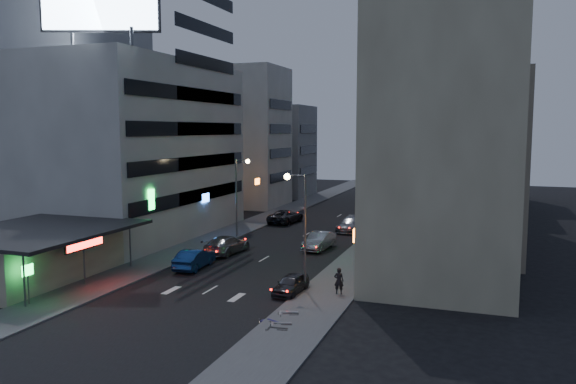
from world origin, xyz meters
The scene contains 29 objects.
ground centered at (0.00, 0.00, 0.00)m, with size 180.00×180.00×0.00m, color black.
sidewalk_left centered at (-8.00, 30.00, 0.06)m, with size 4.00×120.00×0.12m, color #4C4C4F.
sidewalk_right centered at (8.00, 30.00, 0.06)m, with size 4.00×120.00×0.12m, color #4C4C4F.
food_court centered at (-13.90, 2.00, 1.98)m, with size 11.00×13.00×3.88m.
white_building centered at (-17.00, 20.00, 9.00)m, with size 14.00×24.00×18.00m, color beige.
grey_tower centered at (-26.00, 23.00, 17.00)m, with size 10.00×14.00×34.00m, color gray.
shophouse_near centered at (15.00, 10.50, 10.00)m, with size 10.00×11.00×20.00m, color #C2BA98.
shophouse_mid centered at (15.50, 22.00, 8.00)m, with size 11.00×12.00×16.00m, color tan.
shophouse_far centered at (15.00, 35.00, 11.00)m, with size 10.00×14.00×22.00m, color #C2BA98.
far_left_a centered at (-15.50, 45.00, 10.00)m, with size 11.00×10.00×20.00m, color beige.
far_left_b centered at (-16.00, 58.00, 7.50)m, with size 12.00×10.00×15.00m, color gray.
far_right_a centered at (15.50, 50.00, 9.00)m, with size 11.00×12.00×18.00m, color tan.
far_right_b centered at (16.00, 64.00, 12.00)m, with size 12.00×12.00×24.00m, color #C2BA98.
billboard centered at (-12.99, 9.97, 21.66)m, with size 9.52×3.75×6.20m.
street_lamp_right_near centered at (5.90, 6.00, 5.36)m, with size 1.60×0.44×8.02m.
street_lamp_left centered at (-5.90, 22.00, 5.36)m, with size 1.60×0.44×8.02m.
street_lamp_right_far centered at (5.90, 40.00, 5.36)m, with size 1.60×0.44×8.02m.
parked_car_right_near centered at (5.60, 5.09, 0.66)m, with size 1.56×3.87×1.32m, color #2C2B31.
parked_car_right_mid centered at (3.41, 19.27, 0.81)m, with size 1.71×4.89×1.61m, color #ACAFB4.
parked_car_left centered at (-4.60, 32.24, 0.79)m, with size 2.64×5.72×1.59m, color #2B2A30.
parked_car_right_far centered at (3.93, 29.42, 0.76)m, with size 2.13×5.24×1.52m, color gray.
road_car_blue centered at (-4.02, 9.02, 0.80)m, with size 1.69×4.84×1.59m, color navy.
road_car_silver centered at (-3.96, 14.85, 0.81)m, with size 2.28×5.61×1.63m, color #929499.
person centered at (8.80, 5.72, 1.02)m, with size 0.65×0.43×1.79m, color black.
scooter_black_a centered at (7.82, -1.60, 0.63)m, with size 1.67×0.56×1.02m, color black, non-canonical shape.
scooter_silver_a centered at (7.68, -0.65, 0.65)m, with size 1.75×0.58×1.07m, color #999AA0, non-canonical shape.
scooter_blue centered at (7.05, -0.84, 0.61)m, with size 1.61×0.54×0.98m, color navy, non-canonical shape.
scooter_black_b centered at (7.48, 1.05, 0.60)m, with size 1.58×0.53×0.97m, color black, non-canonical shape.
scooter_silver_b centered at (7.44, 1.33, 0.65)m, with size 1.75×0.58×1.07m, color #B3B4BB, non-canonical shape.
Camera 1 is at (17.96, -30.05, 11.15)m, focal length 35.00 mm.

